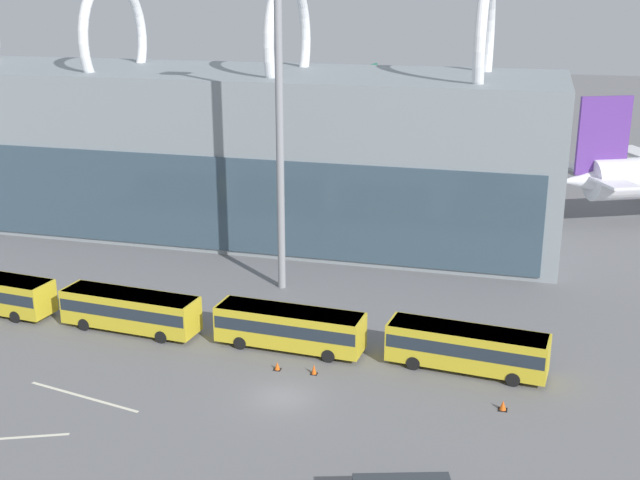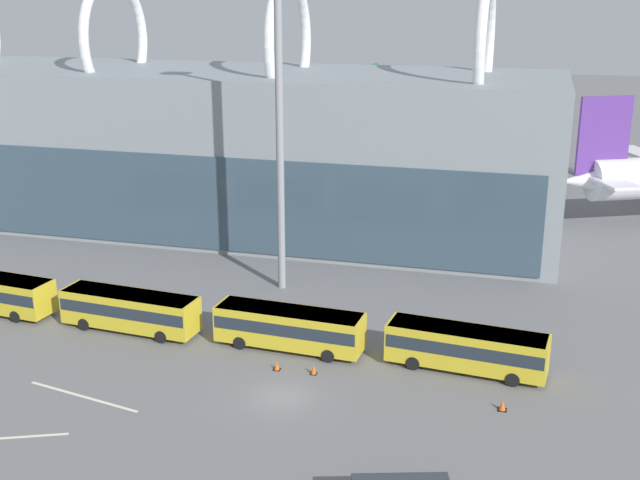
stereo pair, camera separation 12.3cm
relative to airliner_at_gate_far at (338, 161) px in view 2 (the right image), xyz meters
The scene contains 11 objects.
ground_plane 50.53m from the airliner_at_gate_far, 80.30° to the right, with size 440.00×440.00×0.00m, color slate.
airliner_at_gate_far is the anchor object (origin of this frame).
shuttle_bus_1 42.82m from the airliner_at_gate_far, 98.65° to the right, with size 11.44×3.72×3.09m.
shuttle_bus_2 42.79m from the airliner_at_gate_far, 80.96° to the right, with size 11.39×3.47×3.09m.
shuttle_bus_3 46.80m from the airliner_at_gate_far, 64.87° to the right, with size 11.47×3.91×3.09m.
floodlight_mast 32.55m from the airliner_at_gate_far, 85.79° to the right, with size 2.44×2.44×30.18m.
lane_stripe_0 53.32m from the airliner_at_gate_far, 94.71° to the right, with size 9.10×0.25×0.01m, color silver.
lane_stripe_3 43.57m from the airliner_at_gate_far, 115.76° to the right, with size 9.06×0.25×0.01m, color silver.
traffic_cone_0 46.97m from the airliner_at_gate_far, 78.16° to the right, with size 0.48×0.48×0.74m.
traffic_cone_1 46.53m from the airliner_at_gate_far, 81.44° to the right, with size 0.53×0.53×0.58m.
traffic_cone_2 52.75m from the airliner_at_gate_far, 64.42° to the right, with size 0.59×0.59×0.67m.
Camera 2 is at (14.92, -45.18, 26.00)m, focal length 45.00 mm.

